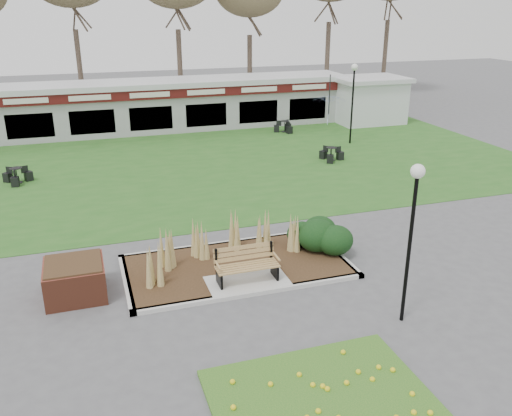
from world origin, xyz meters
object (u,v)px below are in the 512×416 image
object	(u,v)px
food_pavilion	(147,106)
bistro_set_c	(331,156)
service_hut	(368,99)
lamp_post_far_right	(353,86)
brick_planter	(75,279)
bistro_set_b	(17,178)
lamp_post_near_left	(414,210)
patio_umbrella	(329,110)
park_bench	(246,264)
bistro_set_d	(285,128)

from	to	relation	value
food_pavilion	bistro_set_c	xyz separation A→B (m)	(7.47, -9.37, -1.24)
service_hut	lamp_post_far_right	size ratio (longest dim) A/B	1.05
service_hut	bistro_set_c	size ratio (longest dim) A/B	3.62
brick_planter	bistro_set_c	size ratio (longest dim) A/B	1.23
lamp_post_far_right	bistro_set_b	bearing A→B (deg)	-173.71
lamp_post_near_left	bistro_set_c	size ratio (longest dim) A/B	3.21
patio_umbrella	lamp_post_near_left	bearing A→B (deg)	-109.86
park_bench	service_hut	world-z (taller)	service_hut
bistro_set_c	food_pavilion	bearing A→B (deg)	128.56
lamp_post_near_left	bistro_set_c	world-z (taller)	lamp_post_near_left
bistro_set_b	bistro_set_c	distance (m)	14.12
brick_planter	lamp_post_far_right	world-z (taller)	lamp_post_far_right
lamp_post_near_left	bistro_set_b	size ratio (longest dim) A/B	3.17
food_pavilion	patio_umbrella	xyz separation A→B (m)	(9.54, -4.56, 0.00)
service_hut	bistro_set_c	distance (m)	9.63
service_hut	bistro_set_c	xyz separation A→B (m)	(-6.03, -7.41, -1.21)
service_hut	bistro_set_b	xyz separation A→B (m)	(-20.12, -6.44, -1.21)
food_pavilion	bistro_set_c	size ratio (longest dim) A/B	20.22
food_pavilion	bistro_set_b	bearing A→B (deg)	-128.23
bistro_set_b	bistro_set_c	world-z (taller)	bistro_set_b
service_hut	lamp_post_near_left	distance (m)	23.19
food_pavilion	patio_umbrella	distance (m)	10.58
service_hut	bistro_set_d	distance (m)	6.18
bistro_set_b	service_hut	bearing A→B (deg)	17.75
park_bench	bistro_set_c	xyz separation A→B (m)	(7.47, 10.35, -0.35)
bistro_set_c	patio_umbrella	bearing A→B (deg)	66.65
lamp_post_near_left	bistro_set_c	xyz separation A→B (m)	(4.44, 13.24, -2.61)
park_bench	bistro_set_b	size ratio (longest dim) A/B	1.38
lamp_post_far_right	bistro_set_d	bearing A→B (deg)	123.53
park_bench	brick_planter	bearing A→B (deg)	170.31
lamp_post_near_left	bistro_set_b	bearing A→B (deg)	124.17
bistro_set_c	park_bench	bearing A→B (deg)	-125.82
bistro_set_c	bistro_set_b	bearing A→B (deg)	176.08
bistro_set_b	patio_umbrella	world-z (taller)	patio_umbrella
brick_planter	service_hut	distance (m)	24.71
service_hut	patio_umbrella	distance (m)	4.74
lamp_post_near_left	bistro_set_d	world-z (taller)	lamp_post_near_left
service_hut	park_bench	bearing A→B (deg)	-127.25
park_bench	lamp_post_near_left	xyz separation A→B (m)	(3.02, -2.89, 2.26)
park_bench	food_pavilion	world-z (taller)	food_pavilion
food_pavilion	patio_umbrella	world-z (taller)	food_pavilion
food_pavilion	lamp_post_far_right	world-z (taller)	lamp_post_far_right
lamp_post_near_left	lamp_post_far_right	bearing A→B (deg)	66.72
lamp_post_far_right	bistro_set_d	xyz separation A→B (m)	(-2.40, 3.62, -2.82)
service_hut	patio_umbrella	xyz separation A→B (m)	(-3.96, -2.60, 0.03)
bistro_set_b	lamp_post_near_left	bearing A→B (deg)	-55.83
bistro_set_c	patio_umbrella	xyz separation A→B (m)	(2.07, 4.80, 1.24)
park_bench	bistro_set_c	size ratio (longest dim) A/B	1.40
brick_planter	service_hut	bearing A→B (deg)	43.52
bistro_set_c	bistro_set_d	distance (m)	6.41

